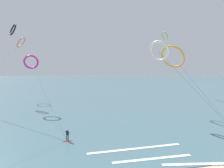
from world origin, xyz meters
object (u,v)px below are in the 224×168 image
object	(u,v)px
surfer_crimson	(67,136)
kite_ivory	(159,51)
kite_magenta	(31,62)
kite_lime	(165,36)
kite_charcoal	(13,30)
kite_coral	(21,42)
kite_amber	(173,57)

from	to	relation	value
surfer_crimson	kite_ivory	size ratio (longest dim) A/B	0.11
kite_magenta	kite_lime	bearing A→B (deg)	-159.03
kite_charcoal	kite_lime	size ratio (longest dim) A/B	0.83
surfer_crimson	kite_charcoal	bearing A→B (deg)	157.72
surfer_crimson	kite_lime	distance (m)	55.88
kite_magenta	kite_coral	size ratio (longest dim) A/B	0.48
kite_amber	kite_magenta	xyz separation A→B (m)	(-30.30, 10.14, -1.08)
kite_ivory	kite_charcoal	bearing A→B (deg)	15.28
kite_coral	kite_lime	distance (m)	48.67
surfer_crimson	kite_magenta	distance (m)	25.63
kite_coral	kite_magenta	bearing A→B (deg)	27.44
kite_coral	kite_lime	size ratio (longest dim) A/B	0.92
kite_lime	kite_coral	bearing A→B (deg)	83.27
kite_amber	kite_lime	size ratio (longest dim) A/B	0.37
surfer_crimson	kite_amber	xyz separation A→B (m)	(21.91, 11.66, 11.63)
kite_charcoal	kite_magenta	bearing A→B (deg)	-2.79
kite_ivory	kite_amber	xyz separation A→B (m)	(5.35, 4.84, -0.79)
kite_amber	kite_coral	xyz separation A→B (m)	(-36.64, 29.53, 5.43)
kite_ivory	kite_lime	xyz separation A→B (m)	(17.25, 32.82, 7.78)
surfer_crimson	kite_coral	world-z (taller)	kite_coral
surfer_crimson	kite_coral	distance (m)	46.96
kite_coral	surfer_crimson	bearing A→B (deg)	29.02
kite_ivory	kite_amber	distance (m)	7.26
surfer_crimson	kite_lime	xyz separation A→B (m)	(33.80, 39.65, 20.19)
kite_ivory	kite_amber	world-z (taller)	kite_ivory
surfer_crimson	kite_charcoal	world-z (taller)	kite_charcoal
kite_charcoal	kite_lime	world-z (taller)	kite_lime
kite_charcoal	kite_magenta	world-z (taller)	kite_charcoal
kite_magenta	kite_ivory	bearing A→B (deg)	147.07
kite_ivory	kite_amber	bearing A→B (deg)	-80.99
surfer_crimson	kite_coral	bearing A→B (deg)	153.73
surfer_crimson	kite_amber	world-z (taller)	kite_amber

